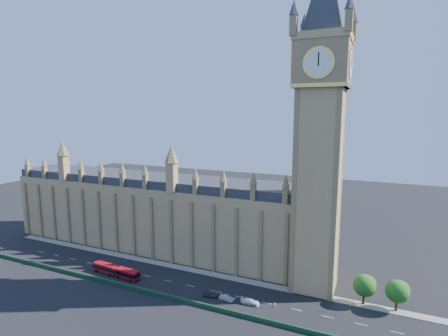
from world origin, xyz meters
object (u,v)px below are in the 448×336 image
at_px(car_grey, 211,294).
at_px(car_white, 250,301).
at_px(red_bus, 116,271).
at_px(car_silver, 227,298).

bearing_deg(car_grey, car_white, -92.08).
bearing_deg(red_bus, car_grey, 4.83).
xyz_separation_m(red_bus, car_grey, (33.49, 0.58, -0.84)).
distance_m(red_bus, car_white, 45.09).
height_order(car_silver, car_white, car_white).
height_order(red_bus, car_silver, red_bus).
bearing_deg(car_white, red_bus, 87.31).
bearing_deg(car_silver, red_bus, 95.54).
relative_size(car_silver, car_white, 0.81).
distance_m(red_bus, car_grey, 33.50).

